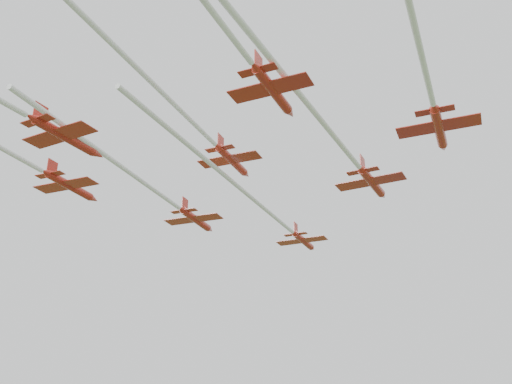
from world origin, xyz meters
The scene contains 6 objects.
jet_lead centered at (-0.92, 13.07, 55.26)m, with size 9.69×58.69×2.62m.
jet_row2_left centered at (-12.47, 2.17, 56.23)m, with size 11.18×47.30×2.80m.
jet_row2_right centered at (16.17, -1.30, 56.18)m, with size 9.39×54.81×2.80m.
jet_row3_mid centered at (2.75, -13.36, 57.39)m, with size 9.93×49.50×2.48m.
jet_row3_right centered at (28.45, -10.01, 55.79)m, with size 9.51×45.69×2.67m.
jet_row4_right centered at (15.91, -26.38, 55.54)m, with size 8.38×45.16×2.47m.
Camera 1 is at (36.76, -58.67, 25.11)m, focal length 40.00 mm.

